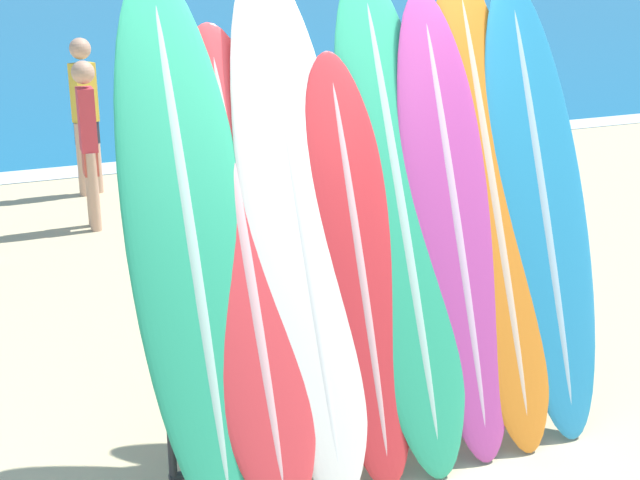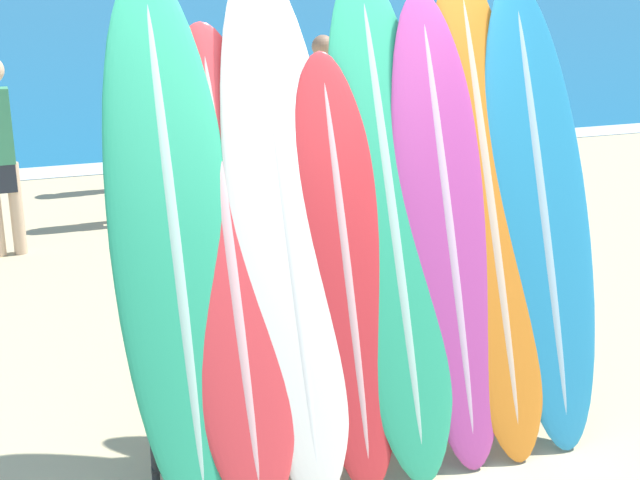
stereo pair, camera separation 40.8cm
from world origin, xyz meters
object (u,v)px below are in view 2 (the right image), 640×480
object	(u,v)px
surfboard_rack	(371,367)
surfboard_slot_1	(231,266)
surfboard_slot_2	(286,227)
person_near_water	(125,108)
surfboard_slot_7	(540,212)
surfboard_slot_4	(391,221)
surfboard_slot_0	(175,242)
person_mid_beach	(323,111)
person_far_left	(122,135)
surfboard_slot_3	(345,270)
surfboard_slot_5	(447,228)
surfboard_slot_6	(489,210)

from	to	relation	value
surfboard_rack	surfboard_slot_1	size ratio (longest dim) A/B	1.04
surfboard_slot_2	person_near_water	xyz separation A→B (m)	(-0.05, 5.76, -0.35)
surfboard_slot_7	surfboard_slot_4	bearing A→B (deg)	178.33
surfboard_slot_0	person_mid_beach	world-z (taller)	surfboard_slot_0
person_far_left	surfboard_slot_3	bearing A→B (deg)	10.28
surfboard_slot_5	person_near_water	distance (m)	5.88
surfboard_slot_1	surfboard_slot_2	world-z (taller)	surfboard_slot_2
surfboard_slot_6	person_mid_beach	xyz separation A→B (m)	(0.74, 4.73, -0.30)
surfboard_slot_6	person_far_left	world-z (taller)	surfboard_slot_6
surfboard_slot_6	surfboard_slot_7	distance (m)	0.30
surfboard_slot_3	person_near_water	world-z (taller)	surfboard_slot_3
surfboard_slot_1	surfboard_slot_2	bearing A→B (deg)	9.32
surfboard_slot_3	person_near_water	bearing A→B (deg)	93.07
person_far_left	surfboard_slot_7	bearing A→B (deg)	23.85
surfboard_rack	surfboard_slot_5	world-z (taller)	surfboard_slot_5
surfboard_slot_1	person_near_water	world-z (taller)	surfboard_slot_1
person_mid_beach	surfboard_slot_5	bearing A→B (deg)	170.15
surfboard_slot_1	surfboard_slot_7	world-z (taller)	surfboard_slot_7
surfboard_slot_5	surfboard_slot_3	bearing A→B (deg)	-174.79
surfboard_slot_5	person_far_left	distance (m)	4.67
surfboard_slot_3	person_near_water	xyz separation A→B (m)	(-0.31, 5.85, -0.12)
surfboard_slot_3	surfboard_slot_4	distance (m)	0.35
surfboard_slot_6	surfboard_slot_7	xyz separation A→B (m)	(0.30, -0.02, -0.04)
surfboard_rack	surfboard_slot_1	bearing A→B (deg)	174.82
surfboard_rack	surfboard_slot_4	size ratio (longest dim) A/B	0.93
surfboard_slot_4	person_mid_beach	distance (m)	4.91
surfboard_slot_7	person_far_left	bearing A→B (deg)	109.92
surfboard_slot_2	person_near_water	size ratio (longest dim) A/B	1.51
surfboard_slot_4	surfboard_slot_7	distance (m)	0.85
surfboard_slot_3	surfboard_slot_6	world-z (taller)	surfboard_slot_6
surfboard_rack	person_mid_beach	world-z (taller)	person_mid_beach
surfboard_slot_2	person_mid_beach	bearing A→B (deg)	68.69
surfboard_slot_1	surfboard_slot_2	xyz separation A→B (m)	(0.29, 0.05, 0.15)
surfboard_slot_1	surfboard_slot_5	size ratio (longest dim) A/B	0.94
surfboard_slot_7	surfboard_slot_6	bearing A→B (deg)	175.30
surfboard_slot_1	person_far_left	world-z (taller)	surfboard_slot_1
surfboard_rack	surfboard_slot_7	size ratio (longest dim) A/B	0.95
surfboard_slot_7	surfboard_slot_3	bearing A→B (deg)	-176.80
surfboard_slot_7	person_near_water	bearing A→B (deg)	103.98
surfboard_rack	surfboard_slot_0	xyz separation A→B (m)	(-0.95, 0.11, 0.74)
surfboard_rack	person_mid_beach	size ratio (longest dim) A/B	1.34
surfboard_slot_0	surfboard_slot_4	size ratio (longest dim) A/B	1.01
surfboard_rack	surfboard_slot_2	size ratio (longest dim) A/B	0.91
person_mid_beach	person_far_left	size ratio (longest dim) A/B	1.08
surfboard_rack	surfboard_slot_3	size ratio (longest dim) A/B	1.11
surfboard_slot_5	surfboard_slot_7	world-z (taller)	surfboard_slot_7
surfboard_slot_2	surfboard_slot_7	xyz separation A→B (m)	(1.40, -0.03, -0.05)
surfboard_slot_4	person_near_water	size ratio (longest dim) A/B	1.48
surfboard_slot_5	person_far_left	xyz separation A→B (m)	(-1.08, 4.53, -0.31)
person_mid_beach	surfboard_slot_2	bearing A→B (deg)	160.69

